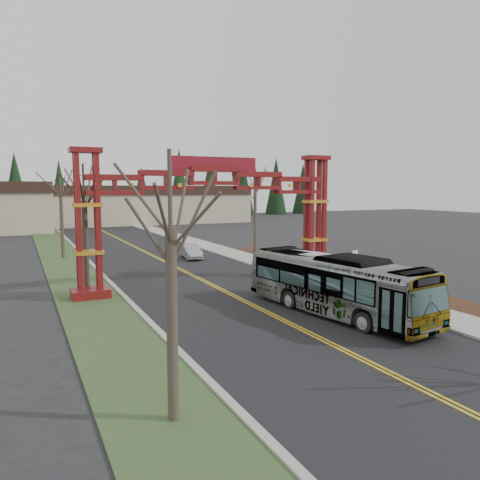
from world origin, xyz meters
TOP-DOWN VIEW (x-y plane):
  - ground at (0.00, 0.00)m, footprint 200.00×200.00m
  - road at (0.00, 25.00)m, footprint 12.00×110.00m
  - lane_line_left at (-0.12, 25.00)m, footprint 0.12×100.00m
  - lane_line_right at (0.12, 25.00)m, footprint 0.12×100.00m
  - curb_right at (6.15, 25.00)m, footprint 0.30×110.00m
  - sidewalk_right at (7.60, 25.00)m, footprint 2.60×110.00m
  - landscape_strip at (10.20, 10.00)m, footprint 2.60×50.00m
  - grass_median at (-8.00, 25.00)m, footprint 4.00×110.00m
  - curb_left at (-6.15, 25.00)m, footprint 0.30×110.00m
  - gateway_arch at (0.00, 18.00)m, footprint 18.20×1.60m
  - retail_building_east at (10.00, 79.95)m, footprint 38.00×20.30m
  - conifer_treeline at (0.25, 92.00)m, footprint 116.10×5.60m
  - transit_bus at (3.01, 8.87)m, footprint 4.34×11.62m
  - silver_sedan at (2.78, 30.52)m, footprint 1.88×4.19m
  - bare_tree_median_near at (-8.00, 1.64)m, footprint 3.16×3.16m
  - bare_tree_median_mid at (-8.00, 19.36)m, footprint 3.49×3.49m
  - bare_tree_median_far at (-8.00, 35.88)m, footprint 3.15×3.15m
  - bare_tree_right_far at (10.00, 31.44)m, footprint 3.28×3.28m
  - street_sign at (8.93, 14.53)m, footprint 0.53×0.18m
  - barrel_south at (8.76, 16.31)m, footprint 0.49×0.49m
  - barrel_mid at (8.60, 19.06)m, footprint 0.57×0.57m
  - barrel_north at (9.13, 23.49)m, footprint 0.52×0.52m

SIDE VIEW (x-z plane):
  - ground at x=0.00m, z-range 0.00..0.00m
  - road at x=0.00m, z-range 0.00..0.02m
  - lane_line_left at x=-0.12m, z-range 0.02..0.03m
  - lane_line_right at x=0.12m, z-range 0.02..0.03m
  - grass_median at x=-8.00m, z-range 0.00..0.08m
  - landscape_strip at x=10.20m, z-range 0.00..0.12m
  - curb_right at x=6.15m, z-range 0.00..0.15m
  - curb_left at x=-6.15m, z-range 0.00..0.15m
  - sidewalk_right at x=7.60m, z-range 0.01..0.15m
  - barrel_south at x=8.76m, z-range 0.00..0.90m
  - barrel_north at x=9.13m, z-range 0.00..0.96m
  - barrel_mid at x=8.60m, z-range 0.00..1.05m
  - silver_sedan at x=2.78m, z-range 0.00..1.34m
  - transit_bus at x=3.01m, z-range 0.00..3.16m
  - street_sign at x=8.93m, z-range 0.52..2.87m
  - retail_building_east at x=10.00m, z-range 0.01..7.01m
  - bare_tree_median_near at x=-8.00m, z-range 1.68..9.30m
  - bare_tree_median_mid at x=-8.00m, z-range 1.69..9.74m
  - bare_tree_median_far at x=-8.00m, z-range 1.88..9.87m
  - gateway_arch at x=0.00m, z-range 1.53..10.43m
  - bare_tree_right_far at x=10.00m, z-range 2.04..10.55m
  - conifer_treeline at x=0.25m, z-range -0.01..12.99m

